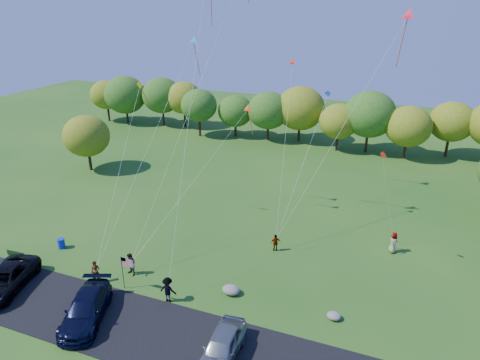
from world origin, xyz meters
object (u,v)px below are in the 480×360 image
(flyer_d, at_px, (276,243))
(flyer_e, at_px, (393,243))
(trash_barrel, at_px, (61,243))
(flyer_a, at_px, (96,272))
(park_bench, at_px, (17,255))
(flyer_b, at_px, (131,265))
(flyer_c, at_px, (168,290))
(minivan_dark, at_px, (5,279))
(minivan_navy, at_px, (86,309))
(minivan_silver, at_px, (222,347))

(flyer_d, relative_size, flyer_e, 0.82)
(flyer_e, bearing_deg, flyer_d, 82.65)
(flyer_e, distance_m, trash_barrel, 28.15)
(flyer_a, height_order, trash_barrel, flyer_a)
(flyer_a, relative_size, park_bench, 1.04)
(flyer_b, height_order, flyer_c, flyer_c)
(flyer_b, bearing_deg, minivan_dark, -126.26)
(flyer_d, bearing_deg, minivan_dark, 6.94)
(minivan_navy, height_order, park_bench, minivan_navy)
(park_bench, distance_m, trash_barrel, 3.46)
(minivan_dark, relative_size, park_bench, 3.48)
(minivan_navy, relative_size, trash_barrel, 6.47)
(flyer_b, distance_m, park_bench, 9.97)
(flyer_b, xyz_separation_m, flyer_e, (18.63, 10.68, 0.00))
(flyer_b, bearing_deg, park_bench, -149.26)
(trash_barrel, bearing_deg, flyer_a, -25.73)
(park_bench, bearing_deg, flyer_e, 20.36)
(flyer_a, relative_size, trash_barrel, 1.99)
(minivan_dark, distance_m, park_bench, 3.92)
(flyer_c, bearing_deg, trash_barrel, -16.57)
(flyer_a, bearing_deg, minivan_silver, -46.30)
(minivan_navy, relative_size, flyer_d, 3.77)
(minivan_dark, xyz_separation_m, minivan_navy, (7.69, -0.51, 0.01))
(flyer_a, relative_size, flyer_e, 0.95)
(flyer_e, bearing_deg, minivan_silver, 124.02)
(minivan_dark, xyz_separation_m, trash_barrel, (-0.35, 5.99, -0.44))
(flyer_a, xyz_separation_m, flyer_e, (20.56, 12.37, 0.05))
(flyer_a, bearing_deg, trash_barrel, 124.46)
(flyer_b, relative_size, flyer_e, 1.00)
(flyer_a, distance_m, park_bench, 7.90)
(minivan_dark, xyz_separation_m, park_bench, (-2.32, 3.14, -0.38))
(minivan_navy, height_order, minivan_silver, minivan_navy)
(flyer_b, distance_m, flyer_d, 11.93)
(minivan_dark, relative_size, flyer_c, 3.08)
(minivan_dark, relative_size, flyer_b, 3.18)
(minivan_silver, relative_size, flyer_a, 2.75)
(minivan_navy, xyz_separation_m, flyer_c, (4.06, 3.65, 0.06))
(flyer_b, bearing_deg, minivan_navy, -67.10)
(flyer_a, height_order, flyer_c, flyer_c)
(flyer_a, height_order, flyer_b, flyer_b)
(minivan_dark, relative_size, flyer_a, 3.34)
(minivan_silver, relative_size, flyer_d, 3.19)
(minivan_silver, height_order, flyer_d, minivan_silver)
(minivan_navy, bearing_deg, flyer_d, 32.92)
(minivan_dark, distance_m, minivan_silver, 17.36)
(flyer_a, xyz_separation_m, flyer_c, (6.17, 0.00, 0.07))
(flyer_d, relative_size, trash_barrel, 1.72)
(flyer_d, xyz_separation_m, flyer_e, (9.25, 3.31, 0.17))
(minivan_navy, bearing_deg, park_bench, 138.75)
(trash_barrel, bearing_deg, park_bench, -124.61)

